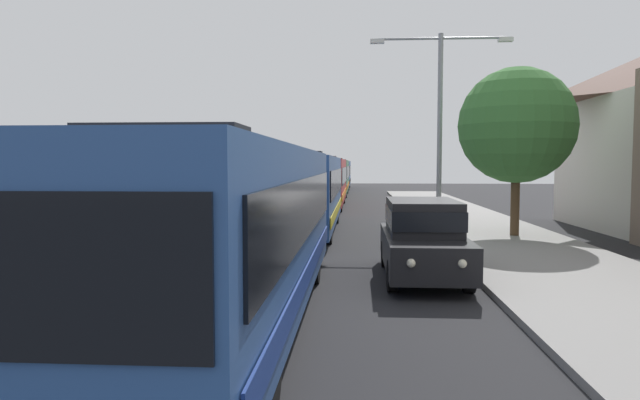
{
  "coord_description": "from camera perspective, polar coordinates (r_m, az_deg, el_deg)",
  "views": [
    {
      "loc": [
        0.82,
        0.82,
        2.79
      ],
      "look_at": [
        -0.35,
        18.29,
        1.65
      ],
      "focal_mm": 31.77,
      "sensor_mm": 36.0,
      "label": 1
    }
  ],
  "objects": [
    {
      "name": "bus_middle",
      "position": [
        36.16,
        0.46,
        1.97
      ],
      "size": [
        2.58,
        12.11,
        3.21
      ],
      "color": "maroon",
      "rests_on": "ground_plane"
    },
    {
      "name": "bus_rear",
      "position": [
        62.38,
        1.88,
        2.7
      ],
      "size": [
        2.58,
        11.04,
        3.21
      ],
      "color": "#284C8C",
      "rests_on": "ground_plane"
    },
    {
      "name": "roadside_tree",
      "position": [
        21.94,
        19.21,
        7.1
      ],
      "size": [
        4.21,
        4.21,
        6.13
      ],
      "color": "#4C3823",
      "rests_on": "sidewalk"
    },
    {
      "name": "white_suv",
      "position": [
        14.0,
        10.28,
        -3.55
      ],
      "size": [
        1.86,
        4.99,
        1.9
      ],
      "color": "black",
      "rests_on": "ground_plane"
    },
    {
      "name": "bus_second_in_line",
      "position": [
        23.16,
        -1.43,
        0.99
      ],
      "size": [
        2.58,
        11.77,
        3.21
      ],
      "color": "#284C8C",
      "rests_on": "ground_plane"
    },
    {
      "name": "bus_fourth_in_line",
      "position": [
        49.28,
        1.36,
        2.43
      ],
      "size": [
        2.58,
        11.59,
        3.21
      ],
      "color": "#33724C",
      "rests_on": "ground_plane"
    },
    {
      "name": "streetlamp_mid",
      "position": [
        23.45,
        11.99,
        8.9
      ],
      "size": [
        5.61,
        0.28,
        7.8
      ],
      "color": "gray",
      "rests_on": "sidewalk"
    },
    {
      "name": "bus_lead",
      "position": [
        9.99,
        -8.48,
        -2.65
      ],
      "size": [
        2.58,
        11.97,
        3.21
      ],
      "color": "#284C8C",
      "rests_on": "ground_plane"
    }
  ]
}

